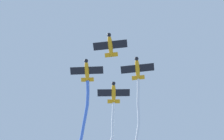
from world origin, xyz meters
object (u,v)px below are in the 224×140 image
object	(u,v)px
airplane_lead	(110,45)
airplane_slot	(114,93)
airplane_right_wing	(87,70)
airplane_left_wing	(137,68)

from	to	relation	value
airplane_lead	airplane_slot	distance (m)	12.17
airplane_lead	airplane_right_wing	bearing A→B (deg)	-132.65
airplane_lead	airplane_right_wing	world-z (taller)	airplane_right_wing
airplane_left_wing	airplane_slot	world-z (taller)	airplane_slot
airplane_lead	airplane_slot	bearing A→B (deg)	-177.67
airplane_lead	airplane_left_wing	size ratio (longest dim) A/B	1.00
airplane_lead	airplane_left_wing	distance (m)	8.61
airplane_right_wing	airplane_slot	bearing A→B (deg)	133.31
airplane_left_wing	airplane_slot	bearing A→B (deg)	-132.55
airplane_right_wing	airplane_lead	bearing A→B (deg)	43.28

